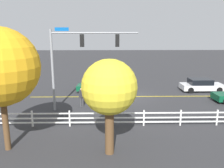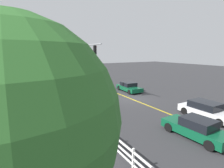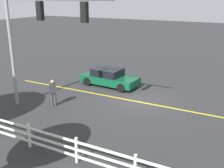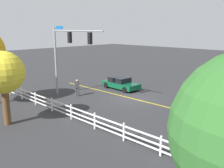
{
  "view_description": "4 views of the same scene",
  "coord_description": "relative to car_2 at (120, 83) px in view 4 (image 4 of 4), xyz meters",
  "views": [
    {
      "loc": [
        2.13,
        22.72,
        6.52
      ],
      "look_at": [
        1.74,
        2.69,
        1.94
      ],
      "focal_mm": 37.01,
      "sensor_mm": 36.0,
      "label": 1
    },
    {
      "loc": [
        -16.87,
        12.07,
        5.63
      ],
      "look_at": [
        1.65,
        1.65,
        1.69
      ],
      "focal_mm": 28.12,
      "sensor_mm": 36.0,
      "label": 2
    },
    {
      "loc": [
        -6.31,
        15.47,
        6.57
      ],
      "look_at": [
        1.12,
        1.61,
        1.51
      ],
      "focal_mm": 44.1,
      "sensor_mm": 36.0,
      "label": 3
    },
    {
      "loc": [
        -14.72,
        17.97,
        6.66
      ],
      "look_at": [
        0.15,
        2.58,
        1.82
      ],
      "focal_mm": 39.86,
      "sensor_mm": 36.0,
      "label": 4
    }
  ],
  "objects": [
    {
      "name": "lane_center_stripe",
      "position": [
        -7.35,
        2.1,
        -0.64
      ],
      "size": [
        28.0,
        0.16,
        0.01
      ],
      "primitive_type": "cube",
      "color": "gold",
      "rests_on": "ground_plane"
    },
    {
      "name": "white_rail_fence",
      "position": [
        -6.35,
        9.6,
        -0.04
      ],
      "size": [
        26.1,
        0.1,
        1.15
      ],
      "color": "white",
      "rests_on": "ground_plane"
    },
    {
      "name": "tree_2",
      "position": [
        -1.31,
        13.31,
        3.03
      ],
      "size": [
        2.91,
        2.91,
        5.19
      ],
      "color": "brown",
      "rests_on": "ground_plane"
    },
    {
      "name": "car_2",
      "position": [
        0.0,
        0.0,
        0.0
      ],
      "size": [
        4.46,
        2.14,
        1.32
      ],
      "rotation": [
        0.0,
        0.0,
        3.09
      ],
      "color": "#0C4C2D",
      "rests_on": "ground_plane"
    },
    {
      "name": "pedestrian",
      "position": [
        1.08,
        5.23,
        0.28
      ],
      "size": [
        0.47,
        0.46,
        1.69
      ],
      "rotation": [
        0.0,
        0.0,
        5.46
      ],
      "color": "#3F3F42",
      "rests_on": "ground_plane"
    },
    {
      "name": "signal_assembly",
      "position": [
        1.29,
        6.11,
        4.15
      ],
      "size": [
        7.03,
        0.37,
        6.83
      ],
      "color": "gray",
      "rests_on": "ground_plane"
    },
    {
      "name": "ground_plane",
      "position": [
        -3.35,
        2.1,
        -0.64
      ],
      "size": [
        120.0,
        120.0,
        0.0
      ],
      "primitive_type": "plane",
      "color": "#2D2D30"
    }
  ]
}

